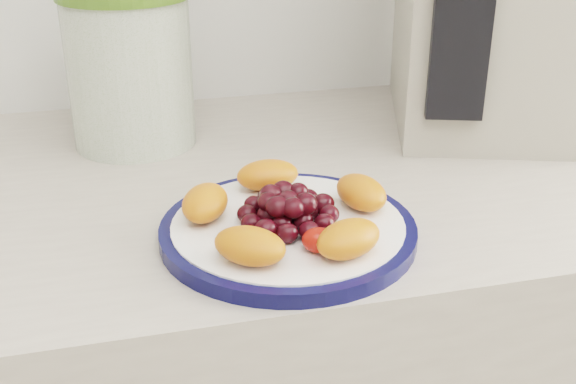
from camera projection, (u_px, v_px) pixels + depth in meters
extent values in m
cylinder|color=#0B0F3C|center=(288.00, 231.00, 0.71)|extent=(0.25, 0.25, 0.01)
cylinder|color=white|center=(288.00, 230.00, 0.71)|extent=(0.23, 0.23, 0.02)
cylinder|color=#365611|center=(130.00, 73.00, 0.91)|extent=(0.20, 0.20, 0.19)
ellipsoid|color=#CF541A|center=(361.00, 192.00, 0.73)|extent=(0.06, 0.07, 0.03)
ellipsoid|color=#CF541A|center=(268.00, 175.00, 0.77)|extent=(0.07, 0.05, 0.03)
ellipsoid|color=#CF541A|center=(205.00, 203.00, 0.71)|extent=(0.07, 0.08, 0.03)
ellipsoid|color=#CF541A|center=(250.00, 246.00, 0.63)|extent=(0.08, 0.08, 0.03)
ellipsoid|color=#CF541A|center=(349.00, 239.00, 0.64)|extent=(0.08, 0.07, 0.03)
ellipsoid|color=black|center=(288.00, 213.00, 0.70)|extent=(0.02, 0.02, 0.02)
ellipsoid|color=black|center=(308.00, 211.00, 0.71)|extent=(0.02, 0.02, 0.02)
ellipsoid|color=black|center=(294.00, 205.00, 0.72)|extent=(0.02, 0.02, 0.02)
ellipsoid|color=black|center=(274.00, 207.00, 0.72)|extent=(0.02, 0.02, 0.02)
ellipsoid|color=black|center=(267.00, 216.00, 0.70)|extent=(0.02, 0.02, 0.02)
ellipsoid|color=black|center=(282.00, 223.00, 0.69)|extent=(0.02, 0.02, 0.02)
ellipsoid|color=black|center=(303.00, 221.00, 0.69)|extent=(0.02, 0.02, 0.02)
ellipsoid|color=black|center=(323.00, 204.00, 0.72)|extent=(0.02, 0.02, 0.02)
ellipsoid|color=black|center=(308.00, 198.00, 0.73)|extent=(0.02, 0.02, 0.02)
ellipsoid|color=black|center=(289.00, 195.00, 0.74)|extent=(0.02, 0.02, 0.02)
ellipsoid|color=black|center=(269.00, 197.00, 0.73)|extent=(0.02, 0.02, 0.02)
ellipsoid|color=black|center=(254.00, 205.00, 0.72)|extent=(0.02, 0.02, 0.02)
ellipsoid|color=black|center=(247.00, 214.00, 0.70)|extent=(0.02, 0.02, 0.02)
ellipsoid|color=black|center=(251.00, 223.00, 0.69)|extent=(0.02, 0.02, 0.02)
ellipsoid|color=black|center=(266.00, 230.00, 0.67)|extent=(0.02, 0.02, 0.02)
ellipsoid|color=black|center=(287.00, 233.00, 0.67)|extent=(0.02, 0.02, 0.02)
ellipsoid|color=black|center=(309.00, 231.00, 0.67)|extent=(0.02, 0.02, 0.02)
ellipsoid|color=black|center=(324.00, 223.00, 0.68)|extent=(0.02, 0.02, 0.02)
ellipsoid|color=black|center=(329.00, 214.00, 0.70)|extent=(0.02, 0.02, 0.02)
ellipsoid|color=black|center=(288.00, 200.00, 0.70)|extent=(0.02, 0.02, 0.02)
ellipsoid|color=black|center=(298.00, 192.00, 0.71)|extent=(0.02, 0.02, 0.02)
ellipsoid|color=black|center=(283.00, 191.00, 0.71)|extent=(0.02, 0.02, 0.02)
ellipsoid|color=black|center=(271.00, 195.00, 0.71)|extent=(0.02, 0.02, 0.02)
ellipsoid|color=black|center=(268.00, 202.00, 0.69)|extent=(0.02, 0.02, 0.02)
ellipsoid|color=black|center=(277.00, 207.00, 0.68)|extent=(0.02, 0.02, 0.02)
ellipsoid|color=black|center=(293.00, 208.00, 0.68)|extent=(0.02, 0.02, 0.02)
ellipsoid|color=black|center=(306.00, 204.00, 0.69)|extent=(0.02, 0.02, 0.02)
ellipsoid|color=red|center=(318.00, 240.00, 0.65)|extent=(0.03, 0.03, 0.02)
ellipsoid|color=red|center=(343.00, 234.00, 0.66)|extent=(0.04, 0.03, 0.02)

